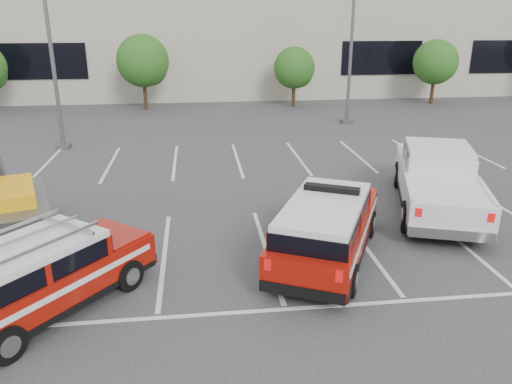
% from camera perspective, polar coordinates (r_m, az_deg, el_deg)
% --- Properties ---
extents(ground, '(120.00, 120.00, 0.00)m').
position_cam_1_polar(ground, '(13.43, 1.20, -6.71)').
color(ground, '#323235').
rests_on(ground, ground).
extents(stall_markings, '(23.00, 15.00, 0.01)m').
position_cam_1_polar(stall_markings, '(17.55, -0.87, -0.23)').
color(stall_markings, silver).
rests_on(stall_markings, ground).
extents(convention_building, '(60.00, 16.99, 13.20)m').
position_cam_1_polar(convention_building, '(43.85, -4.67, 17.88)').
color(convention_building, '#BBB09E').
rests_on(convention_building, ground).
extents(tree_mid_left, '(3.37, 3.37, 4.85)m').
position_cam_1_polar(tree_mid_left, '(34.24, -12.64, 14.23)').
color(tree_mid_left, '#3F2B19').
rests_on(tree_mid_left, ground).
extents(tree_mid_right, '(2.77, 2.77, 3.99)m').
position_cam_1_polar(tree_mid_right, '(34.82, 4.52, 13.81)').
color(tree_mid_right, '#3F2B19').
rests_on(tree_mid_right, ground).
extents(tree_right, '(3.07, 3.07, 4.42)m').
position_cam_1_polar(tree_right, '(38.04, 19.91, 13.64)').
color(tree_right, '#3F2B19').
rests_on(tree_right, ground).
extents(light_pole_left, '(0.90, 0.60, 10.24)m').
position_cam_1_polar(light_pole_left, '(24.74, -22.58, 16.38)').
color(light_pole_left, '#59595E').
rests_on(light_pole_left, ground).
extents(light_pole_mid, '(0.90, 0.60, 10.24)m').
position_cam_1_polar(light_pole_mid, '(29.27, 10.94, 17.73)').
color(light_pole_mid, '#59595E').
rests_on(light_pole_mid, ground).
extents(fire_chief_suv, '(4.02, 5.56, 1.85)m').
position_cam_1_polar(fire_chief_suv, '(12.81, 8.06, -4.55)').
color(fire_chief_suv, '#8F1006').
rests_on(fire_chief_suv, ground).
extents(white_pickup, '(4.19, 6.82, 1.98)m').
position_cam_1_polar(white_pickup, '(17.03, 19.97, 0.72)').
color(white_pickup, silver).
rests_on(white_pickup, ground).
extents(ladder_suv, '(4.37, 4.78, 1.84)m').
position_cam_1_polar(ladder_suv, '(11.44, -23.32, -9.27)').
color(ladder_suv, '#8F1006').
rests_on(ladder_suv, ground).
extents(utility_rig, '(3.52, 4.59, 3.38)m').
position_cam_1_polar(utility_rig, '(15.52, -27.17, -2.56)').
color(utility_rig, '#59595E').
rests_on(utility_rig, ground).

